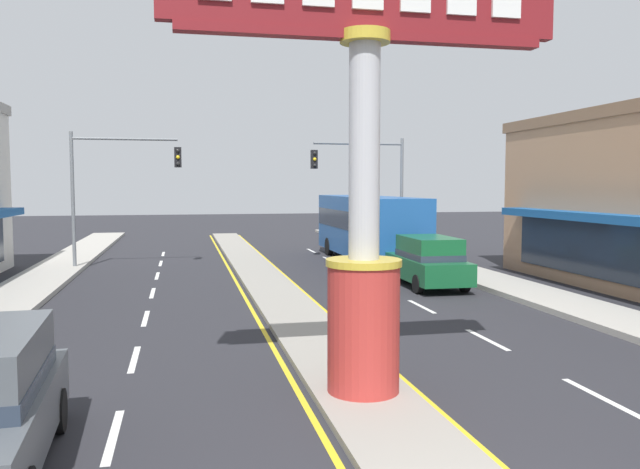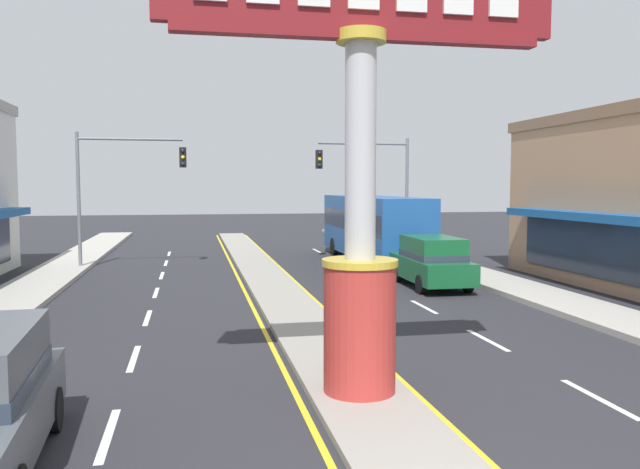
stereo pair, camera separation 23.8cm
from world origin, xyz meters
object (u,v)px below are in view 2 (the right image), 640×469
Objects in this scene: traffic_light_left_side at (119,176)px; bus_far_right_lane at (373,225)px; traffic_light_right_side at (374,177)px; district_sign at (360,171)px; suv_near_left_lane at (431,261)px.

bus_far_right_lane is (11.99, 0.12, -2.38)m from traffic_light_left_side.
bus_far_right_lane is at bearing -109.58° from traffic_light_right_side.
district_sign is 1.28× the size of traffic_light_right_side.
traffic_light_left_side and traffic_light_right_side have the same top height.
district_sign reaches higher than bus_far_right_lane.
traffic_light_right_side is 2.53m from bus_far_right_lane.
district_sign is 13.33m from suv_near_left_lane.
traffic_light_left_side is 1.00× the size of traffic_light_right_side.
bus_far_right_lane is at bearing 89.99° from suv_near_left_lane.
district_sign is 20.50m from bus_far_right_lane.
traffic_light_right_side is 1.34× the size of suv_near_left_lane.
district_sign reaches higher than traffic_light_right_side.
traffic_light_left_side is 0.55× the size of bus_far_right_lane.
traffic_light_right_side is at bearing 70.42° from bus_far_right_lane.
traffic_light_left_side is at bearing 146.87° from suv_near_left_lane.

